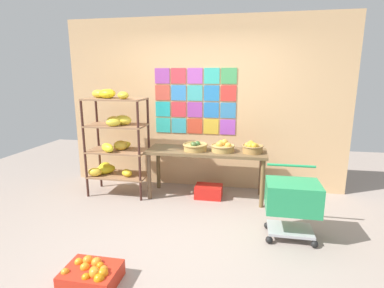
# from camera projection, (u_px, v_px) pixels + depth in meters

# --- Properties ---
(ground) EXTENTS (9.39, 9.39, 0.00)m
(ground) POSITION_uv_depth(u_px,v_px,m) (180.00, 237.00, 3.42)
(ground) COLOR gray
(back_wall_with_art) EXTENTS (4.49, 0.07, 2.70)m
(back_wall_with_art) POSITION_uv_depth(u_px,v_px,m) (203.00, 105.00, 4.78)
(back_wall_with_art) COLOR tan
(back_wall_with_art) RESTS_ON ground
(banana_shelf_unit) EXTENTS (0.89, 0.54, 1.62)m
(banana_shelf_unit) POSITION_uv_depth(u_px,v_px,m) (114.00, 135.00, 4.51)
(banana_shelf_unit) COLOR #40221B
(banana_shelf_unit) RESTS_ON ground
(display_table) EXTENTS (1.76, 0.59, 0.73)m
(display_table) POSITION_uv_depth(u_px,v_px,m) (206.00, 156.00, 4.43)
(display_table) COLOR brown
(display_table) RESTS_ON ground
(fruit_basket_right) EXTENTS (0.35, 0.35, 0.17)m
(fruit_basket_right) POSITION_uv_depth(u_px,v_px,m) (223.00, 147.00, 4.33)
(fruit_basket_right) COLOR #AD8B4A
(fruit_basket_right) RESTS_ON display_table
(fruit_basket_left) EXTENTS (0.31, 0.31, 0.17)m
(fruit_basket_left) POSITION_uv_depth(u_px,v_px,m) (252.00, 148.00, 4.24)
(fruit_basket_left) COLOR olive
(fruit_basket_left) RESTS_ON display_table
(fruit_basket_centre) EXTENTS (0.37, 0.37, 0.14)m
(fruit_basket_centre) POSITION_uv_depth(u_px,v_px,m) (195.00, 146.00, 4.38)
(fruit_basket_centre) COLOR #B28D4A
(fruit_basket_centre) RESTS_ON display_table
(produce_crate_under_table) EXTENTS (0.40, 0.29, 0.19)m
(produce_crate_under_table) POSITION_uv_depth(u_px,v_px,m) (209.00, 191.00, 4.53)
(produce_crate_under_table) COLOR red
(produce_crate_under_table) RESTS_ON ground
(orange_crate_foreground) EXTENTS (0.48, 0.37, 0.21)m
(orange_crate_foreground) POSITION_uv_depth(u_px,v_px,m) (92.00, 274.00, 2.63)
(orange_crate_foreground) COLOR red
(orange_crate_foreground) RESTS_ON ground
(shopping_cart) EXTENTS (0.57, 0.48, 0.80)m
(shopping_cart) POSITION_uv_depth(u_px,v_px,m) (292.00, 199.00, 3.30)
(shopping_cart) COLOR black
(shopping_cart) RESTS_ON ground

